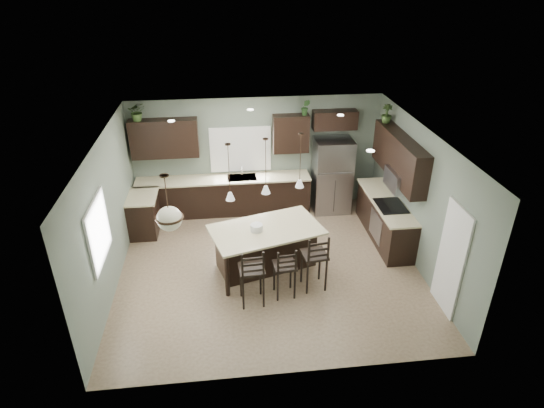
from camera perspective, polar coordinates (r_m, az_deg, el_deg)
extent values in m
plane|color=#9E8466|center=(9.43, -0.33, -7.90)|extent=(6.00, 6.00, 0.00)
cube|color=white|center=(8.44, 21.53, -6.52)|extent=(0.04, 0.82, 2.04)
cube|color=white|center=(11.08, -3.98, 6.88)|extent=(1.35, 0.02, 1.00)
cube|color=white|center=(8.17, -21.04, -3.23)|extent=(0.02, 1.10, 1.00)
cube|color=black|center=(10.76, -15.81, -1.33)|extent=(0.60, 0.90, 0.90)
cube|color=beige|center=(10.54, -16.03, 0.90)|extent=(0.66, 0.96, 0.04)
cube|color=black|center=(11.26, -6.01, 1.01)|extent=(4.20, 0.60, 0.90)
cube|color=beige|center=(11.03, -6.13, 3.14)|extent=(4.20, 0.66, 0.04)
cube|color=gray|center=(11.04, -3.79, 3.33)|extent=(0.70, 0.45, 0.01)
cylinder|color=silver|center=(10.95, -3.81, 3.96)|extent=(0.02, 0.02, 0.28)
cube|color=black|center=(10.87, -13.35, 8.01)|extent=(1.55, 0.34, 0.90)
cube|color=black|center=(10.91, 2.37, 8.82)|extent=(0.85, 0.34, 0.90)
cube|color=black|center=(11.02, 7.90, 10.42)|extent=(1.05, 0.34, 0.45)
cube|color=black|center=(10.49, 13.96, -1.89)|extent=(0.60, 2.35, 0.90)
cube|color=beige|center=(10.26, 14.15, 0.38)|extent=(0.66, 2.35, 0.04)
cube|color=black|center=(10.02, 14.68, -0.21)|extent=(0.58, 0.75, 0.02)
cube|color=gray|center=(10.16, 12.85, -2.76)|extent=(0.01, 0.72, 0.60)
cube|color=black|center=(9.89, 15.66, 5.72)|extent=(0.34, 2.35, 0.90)
cube|color=gray|center=(9.80, 15.65, 2.94)|extent=(0.40, 0.75, 0.40)
cube|color=gray|center=(11.24, 7.52, 3.56)|extent=(0.90, 0.74, 1.85)
cube|color=black|center=(9.16, -0.72, -5.60)|extent=(2.39, 1.76, 0.92)
cylinder|color=silver|center=(8.81, -1.95, -2.99)|extent=(0.24, 0.24, 0.14)
cube|color=black|center=(8.21, -2.56, -8.90)|extent=(0.47, 0.47, 1.20)
cube|color=black|center=(8.41, 1.58, -8.38)|extent=(0.43, 0.43, 1.08)
cube|color=black|center=(8.60, 5.31, -7.06)|extent=(0.50, 0.50, 1.21)
imported|color=#385625|center=(10.72, -16.60, 11.06)|extent=(0.43, 0.39, 0.42)
imported|color=#295023|center=(10.74, 4.24, 12.02)|extent=(0.24, 0.21, 0.37)
imported|color=#365324|center=(10.47, 14.21, 10.94)|extent=(0.29, 0.29, 0.41)
plane|color=slate|center=(11.17, -1.90, 6.29)|extent=(6.00, 0.00, 6.00)
plane|color=slate|center=(6.42, 2.38, -12.07)|extent=(6.00, 0.00, 6.00)
plane|color=slate|center=(8.92, -19.90, -1.42)|extent=(0.00, 5.50, 5.50)
plane|color=slate|center=(9.45, 18.04, 0.62)|extent=(0.00, 5.50, 5.50)
plane|color=white|center=(8.11, -0.38, 8.34)|extent=(6.00, 6.00, 0.00)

